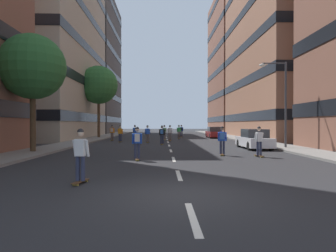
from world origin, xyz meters
TOP-DOWN VIEW (x-y plane):
  - ground_plane at (0.00, 26.14)m, footprint 156.83×156.83m
  - sidewalk_left at (-9.09, 29.41)m, footprint 2.77×71.88m
  - sidewalk_right at (9.09, 29.41)m, footprint 2.77×71.88m
  - lane_markings at (0.00, 28.00)m, footprint 0.16×62.20m
  - building_left_mid at (-19.37, 31.93)m, footprint 17.92×22.78m
  - building_left_far at (-19.37, 53.96)m, footprint 17.92×19.27m
  - building_right_far at (19.37, 53.96)m, footprint 17.92×18.75m
  - parked_car_near at (6.51, 14.64)m, footprint 1.82×4.40m
  - parked_car_mid at (6.51, 31.97)m, footprint 1.82×4.40m
  - street_tree_near at (-9.09, 11.45)m, footprint 4.26×4.26m
  - street_tree_mid at (-9.09, 31.55)m, footprint 5.08×5.08m
  - streetlamp_right at (8.45, 14.28)m, footprint 2.13×0.30m
  - skater_0 at (-6.37, 25.99)m, footprint 0.55×0.91m
  - skater_1 at (1.57, 30.35)m, footprint 0.55×0.92m
  - skater_2 at (-4.99, 22.83)m, footprint 0.55×0.92m
  - skater_3 at (-3.25, 1.50)m, footprint 0.57×0.92m
  - skater_4 at (0.27, 25.22)m, footprint 0.56×0.92m
  - skater_5 at (5.01, 8.97)m, footprint 0.56×0.92m
  - skater_6 at (-1.94, 7.53)m, footprint 0.55×0.92m
  - skater_7 at (3.04, 9.82)m, footprint 0.57×0.92m
  - skater_8 at (-0.33, 27.24)m, footprint 0.56×0.92m
  - skater_9 at (-3.94, 28.00)m, footprint 0.56×0.92m
  - skater_10 at (-2.11, 21.99)m, footprint 0.53×0.90m
  - skater_11 at (2.15, 33.96)m, footprint 0.54×0.91m
  - skater_12 at (-0.63, 19.13)m, footprint 0.55×0.92m

SIDE VIEW (x-z plane):
  - ground_plane at x=0.00m, z-range 0.00..0.00m
  - lane_markings at x=0.00m, z-range 0.00..0.01m
  - sidewalk_left at x=-9.09m, z-range 0.00..0.14m
  - sidewalk_right at x=9.09m, z-range 0.00..0.14m
  - parked_car_near at x=6.51m, z-range -0.06..1.46m
  - parked_car_mid at x=6.51m, z-range -0.06..1.46m
  - skater_1 at x=1.57m, z-range 0.10..1.87m
  - skater_2 at x=-4.99m, z-range 0.10..1.87m
  - skater_3 at x=-3.25m, z-range 0.10..1.87m
  - skater_4 at x=0.27m, z-range 0.10..1.87m
  - skater_5 at x=5.01m, z-range 0.10..1.87m
  - skater_9 at x=-3.94m, z-range 0.10..1.87m
  - skater_10 at x=-2.11m, z-range 0.10..1.87m
  - skater_0 at x=-6.37m, z-range 0.13..1.90m
  - skater_6 at x=-1.94m, z-range 0.13..1.90m
  - skater_7 at x=3.04m, z-range 0.13..1.90m
  - skater_8 at x=-0.33m, z-range 0.13..1.90m
  - skater_11 at x=2.15m, z-range 0.13..1.90m
  - skater_12 at x=-0.63m, z-range 0.13..1.90m
  - streetlamp_right at x=8.45m, z-range 0.89..7.39m
  - street_tree_near at x=-9.09m, z-range 1.81..9.46m
  - street_tree_mid at x=-9.09m, z-range 2.34..11.86m
  - building_left_mid at x=-19.37m, z-range 0.09..23.10m
  - building_left_far at x=-19.37m, z-range 0.09..27.71m
  - building_right_far at x=19.37m, z-range 0.09..28.67m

